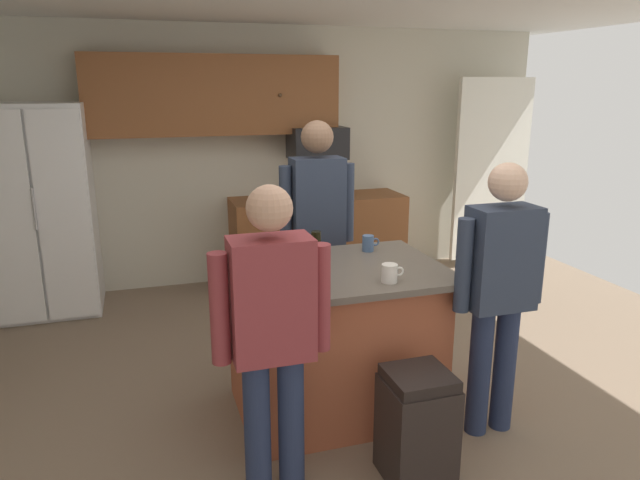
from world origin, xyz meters
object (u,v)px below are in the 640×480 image
(kitchen_island, at_px, (334,340))
(person_guest_by_door, at_px, (272,329))
(person_host_foreground, at_px, (317,222))
(glass_short_whisky, at_px, (294,263))
(mug_ceramic_white, at_px, (390,273))
(microwave_over_range, at_px, (317,143))
(person_guest_left, at_px, (499,284))
(refrigerator, at_px, (42,211))
(mug_blue_stoneware, at_px, (368,243))
(glass_dark_ale, at_px, (296,251))
(trash_bin, at_px, (417,426))
(tumbler_amber, at_px, (316,244))
(glass_pilsner, at_px, (316,276))

(kitchen_island, bearing_deg, person_guest_by_door, -127.99)
(person_host_foreground, relative_size, glass_short_whisky, 11.74)
(person_host_foreground, height_order, mug_ceramic_white, person_host_foreground)
(glass_short_whisky, bearing_deg, person_guest_by_door, -113.43)
(microwave_over_range, bearing_deg, person_guest_left, -87.08)
(microwave_over_range, bearing_deg, refrigerator, -177.40)
(refrigerator, xyz_separation_m, mug_blue_stoneware, (2.27, -2.10, 0.06))
(refrigerator, relative_size, glass_dark_ale, 11.99)
(person_host_foreground, relative_size, mug_ceramic_white, 13.34)
(person_guest_left, height_order, glass_dark_ale, person_guest_left)
(kitchen_island, xyz_separation_m, person_guest_by_door, (-0.55, -0.70, 0.44))
(refrigerator, bearing_deg, kitchen_island, -51.02)
(microwave_over_range, distance_m, trash_bin, 3.50)
(person_host_foreground, bearing_deg, glass_dark_ale, -17.50)
(tumbler_amber, relative_size, glass_pilsner, 1.30)
(person_guest_by_door, relative_size, mug_ceramic_white, 12.01)
(tumbler_amber, relative_size, mug_blue_stoneware, 1.38)
(person_host_foreground, xyz_separation_m, trash_bin, (0.05, -1.60, -0.74))
(mug_ceramic_white, height_order, trash_bin, mug_ceramic_white)
(glass_dark_ale, height_order, trash_bin, glass_dark_ale)
(kitchen_island, height_order, glass_short_whisky, glass_short_whisky)
(person_guest_by_door, relative_size, trash_bin, 2.63)
(person_guest_by_door, height_order, glass_short_whisky, person_guest_by_door)
(refrigerator, relative_size, mug_blue_stoneware, 15.64)
(tumbler_amber, height_order, glass_dark_ale, tumbler_amber)
(tumbler_amber, bearing_deg, refrigerator, 132.11)
(microwave_over_range, relative_size, mug_blue_stoneware, 4.67)
(person_guest_left, bearing_deg, refrigerator, -15.13)
(mug_blue_stoneware, bearing_deg, glass_pilsner, -133.17)
(kitchen_island, height_order, person_host_foreground, person_host_foreground)
(person_guest_by_door, distance_m, mug_ceramic_white, 0.86)
(kitchen_island, bearing_deg, mug_ceramic_white, -56.90)
(glass_pilsner, bearing_deg, tumbler_amber, 73.13)
(person_guest_by_door, height_order, mug_ceramic_white, person_guest_by_door)
(glass_short_whisky, bearing_deg, person_guest_left, -21.94)
(person_guest_left, distance_m, glass_short_whisky, 1.18)
(mug_blue_stoneware, xyz_separation_m, glass_dark_ale, (-0.53, -0.11, 0.02))
(refrigerator, distance_m, glass_dark_ale, 2.82)
(person_guest_by_door, height_order, trash_bin, person_guest_by_door)
(person_host_foreground, distance_m, tumbler_amber, 0.57)
(mug_blue_stoneware, relative_size, trash_bin, 0.20)
(mug_blue_stoneware, xyz_separation_m, glass_short_whisky, (-0.61, -0.35, 0.02))
(tumbler_amber, bearing_deg, person_guest_left, -42.59)
(mug_blue_stoneware, bearing_deg, person_guest_by_door, -131.60)
(person_guest_by_door, xyz_separation_m, tumbler_amber, (0.52, 0.99, 0.11))
(tumbler_amber, bearing_deg, glass_pilsner, -106.87)
(glass_pilsner, relative_size, glass_dark_ale, 0.82)
(mug_ceramic_white, bearing_deg, tumbler_amber, 111.81)
(refrigerator, relative_size, glass_pilsner, 14.68)
(person_guest_by_door, bearing_deg, refrigerator, 62.09)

